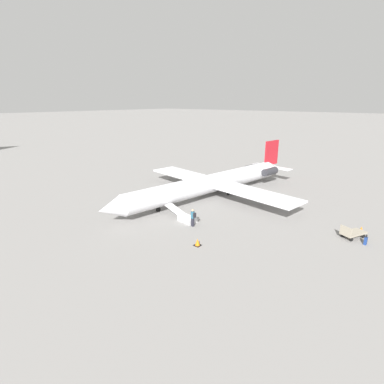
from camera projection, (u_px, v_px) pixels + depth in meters
The scene contains 8 objects.
ground_plane at pixel (210, 197), 37.34m from camera, with size 600.00×600.00×0.00m, color gray.
airplane_main at pixel (215, 182), 37.37m from camera, with size 29.52×22.79×5.91m.
boarding_stairs at pixel (185, 217), 30.00m from camera, with size 1.58×4.12×1.54m.
passenger at pixel (193, 217), 28.38m from camera, with size 0.37×0.56×1.74m.
luggage_cart at pixel (352, 233), 26.15m from camera, with size 2.46×1.93×1.22m.
suitcase at pixel (366, 241), 24.98m from camera, with size 0.36×0.22×0.88m.
traffic_cone_near_stairs at pixel (198, 242), 24.81m from camera, with size 0.56×0.56×0.61m.
traffic_cone_near_cart at pixel (361, 229), 27.50m from camera, with size 0.44×0.44×0.48m.
Camera 1 is at (28.73, 20.98, 11.56)m, focal length 28.00 mm.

